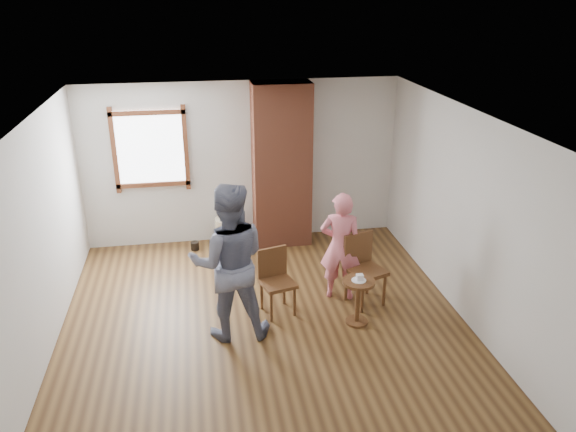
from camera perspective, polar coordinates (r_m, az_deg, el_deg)
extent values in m
plane|color=brown|center=(7.08, -2.25, -11.33)|extent=(5.50, 5.50, 0.00)
cube|color=silver|center=(9.01, -4.69, 5.39)|extent=(5.00, 0.04, 2.60)
cube|color=silver|center=(6.65, -24.34, -3.02)|extent=(0.04, 5.50, 2.60)
cube|color=silver|center=(7.17, 17.81, -0.23)|extent=(0.04, 5.50, 2.60)
cube|color=white|center=(6.03, -2.62, 9.66)|extent=(5.00, 5.50, 0.04)
cube|color=brown|center=(8.89, -13.81, 6.58)|extent=(1.14, 0.06, 1.34)
cube|color=white|center=(8.91, -13.80, 6.62)|extent=(1.00, 0.02, 1.20)
cube|color=#A15339|center=(8.84, -0.65, 5.13)|extent=(0.90, 0.50, 2.60)
cylinder|color=tan|center=(9.03, -6.14, -1.73)|extent=(0.46, 0.46, 0.50)
cylinder|color=black|center=(9.10, -9.44, -3.01)|extent=(0.17, 0.17, 0.13)
cube|color=brown|center=(7.17, -1.04, -6.86)|extent=(0.49, 0.49, 0.05)
cylinder|color=brown|center=(7.09, -1.71, -9.20)|extent=(0.04, 0.04, 0.43)
cylinder|color=brown|center=(7.21, 0.67, -8.64)|extent=(0.04, 0.04, 0.43)
cylinder|color=brown|center=(7.35, -2.70, -8.00)|extent=(0.04, 0.04, 0.43)
cylinder|color=brown|center=(7.46, -0.39, -7.48)|extent=(0.04, 0.04, 0.43)
cube|color=brown|center=(7.21, -1.63, -4.75)|extent=(0.39, 0.14, 0.43)
cube|color=brown|center=(7.42, 7.94, -5.58)|extent=(0.56, 0.56, 0.05)
cylinder|color=brown|center=(7.32, 7.56, -8.11)|extent=(0.04, 0.04, 0.47)
cylinder|color=brown|center=(7.52, 9.76, -7.38)|extent=(0.04, 0.04, 0.47)
cylinder|color=brown|center=(7.57, 5.94, -6.94)|extent=(0.04, 0.04, 0.47)
cylinder|color=brown|center=(7.76, 8.11, -6.27)|extent=(0.04, 0.04, 0.47)
cube|color=brown|center=(7.46, 7.12, -3.36)|extent=(0.43, 0.19, 0.47)
cylinder|color=brown|center=(6.94, 7.20, -6.66)|extent=(0.40, 0.40, 0.04)
cylinder|color=brown|center=(7.08, 7.08, -8.71)|extent=(0.06, 0.06, 0.54)
cylinder|color=brown|center=(7.23, 6.98, -10.58)|extent=(0.28, 0.28, 0.03)
cylinder|color=white|center=(6.92, 7.20, -6.49)|extent=(0.18, 0.18, 0.01)
cube|color=white|center=(6.91, 7.30, -6.23)|extent=(0.08, 0.07, 0.06)
imported|color=black|center=(6.54, -6.02, -4.68)|extent=(0.96, 0.76, 1.93)
imported|color=#E2717F|center=(7.42, 5.36, -3.08)|extent=(0.63, 0.51, 1.50)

